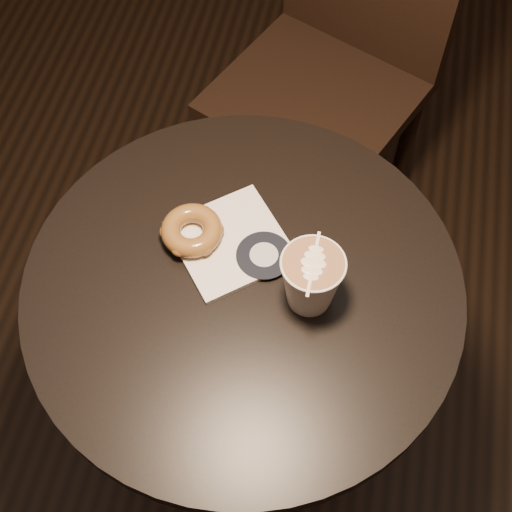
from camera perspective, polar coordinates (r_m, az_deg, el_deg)
name	(u,v)px	position (r m, az deg, el deg)	size (l,w,h in m)	color
cafe_table	(245,335)	(1.30, -0.92, -6.35)	(0.70, 0.70, 0.75)	black
chair	(344,33)	(1.71, 7.02, 17.32)	(0.57, 0.57, 1.09)	black
pastry_bag	(231,242)	(1.16, -2.05, 1.14)	(0.17, 0.17, 0.01)	white
doughnut	(192,230)	(1.15, -5.16, 2.06)	(0.10, 0.10, 0.03)	brown
latte_cup	(311,281)	(1.07, 4.43, -2.00)	(0.10, 0.10, 0.11)	silver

